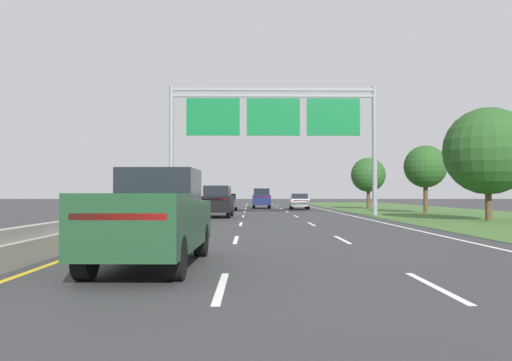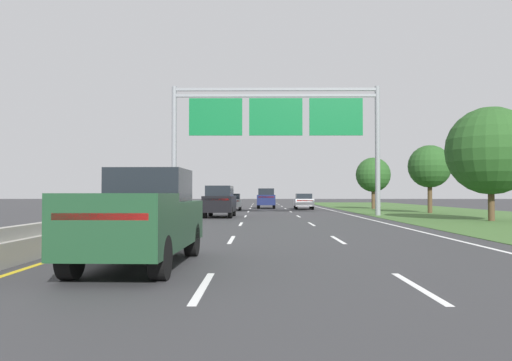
% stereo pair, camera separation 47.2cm
% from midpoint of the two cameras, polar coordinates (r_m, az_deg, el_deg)
% --- Properties ---
extents(ground_plane, '(220.00, 220.00, 0.00)m').
position_cam_midpoint_polar(ground_plane, '(33.44, 2.30, -4.19)').
color(ground_plane, '#333335').
extents(lane_striping, '(11.96, 106.00, 0.01)m').
position_cam_midpoint_polar(lane_striping, '(32.98, 2.32, -4.22)').
color(lane_striping, white).
rests_on(lane_striping, ground).
extents(grass_verge_right, '(14.00, 110.00, 0.02)m').
position_cam_midpoint_polar(grass_verge_right, '(36.65, 24.71, -3.80)').
color(grass_verge_right, '#3D602D').
rests_on(grass_verge_right, ground).
extents(median_barrier_concrete, '(0.60, 110.00, 0.85)m').
position_cam_midpoint_polar(median_barrier_concrete, '(33.85, -8.96, -3.54)').
color(median_barrier_concrete, '#99968E').
rests_on(median_barrier_concrete, ground).
extents(overhead_sign_gantry, '(15.06, 0.42, 9.36)m').
position_cam_midpoint_polar(overhead_sign_gantry, '(37.25, 2.57, 6.38)').
color(overhead_sign_gantry, gray).
rests_on(overhead_sign_gantry, ground).
extents(pickup_truck_darkgreen, '(2.16, 5.46, 2.20)m').
position_cam_midpoint_polar(pickup_truck_darkgreen, '(11.73, -11.48, -4.06)').
color(pickup_truck_darkgreen, '#193D23').
rests_on(pickup_truck_darkgreen, ground).
extents(car_white_right_lane_sedan, '(1.93, 4.45, 1.57)m').
position_cam_midpoint_polar(car_white_right_lane_sedan, '(51.95, 5.57, -2.29)').
color(car_white_right_lane_sedan, silver).
rests_on(car_white_right_lane_sedan, ground).
extents(car_black_left_lane_suv, '(2.00, 4.74, 2.11)m').
position_cam_midpoint_polar(car_black_left_lane_suv, '(34.65, -3.64, -2.27)').
color(car_black_left_lane_suv, black).
rests_on(car_black_left_lane_suv, ground).
extents(car_navy_centre_lane_suv, '(1.97, 4.73, 2.11)m').
position_cam_midpoint_polar(car_navy_centre_lane_suv, '(54.70, 1.39, -1.96)').
color(car_navy_centre_lane_suv, '#161E47').
rests_on(car_navy_centre_lane_suv, ground).
extents(car_silver_left_lane_sedan, '(1.91, 4.44, 1.57)m').
position_cam_midpoint_polar(car_silver_left_lane_sedan, '(49.33, -2.44, -2.34)').
color(car_silver_left_lane_sedan, '#B2B5BA').
rests_on(car_silver_left_lane_sedan, ground).
extents(roadside_tree_mid, '(5.10, 5.10, 6.64)m').
position_cam_midpoint_polar(roadside_tree_mid, '(32.86, 24.99, 3.01)').
color(roadside_tree_mid, '#4C3823').
rests_on(roadside_tree_mid, ground).
extents(roadside_tree_far, '(3.44, 3.44, 5.50)m').
position_cam_midpoint_polar(roadside_tree_far, '(43.83, 19.02, 1.47)').
color(roadside_tree_far, '#4C3823').
rests_on(roadside_tree_far, ground).
extents(roadside_tree_distant, '(3.52, 3.52, 5.27)m').
position_cam_midpoint_polar(roadside_tree_distant, '(53.92, 13.13, 0.62)').
color(roadside_tree_distant, '#4C3823').
rests_on(roadside_tree_distant, ground).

